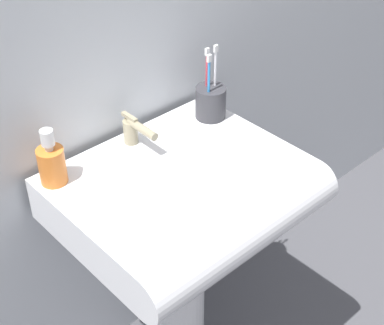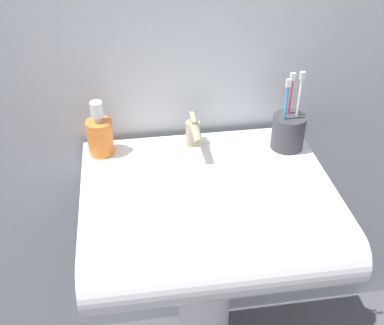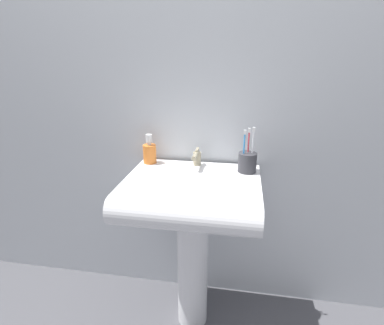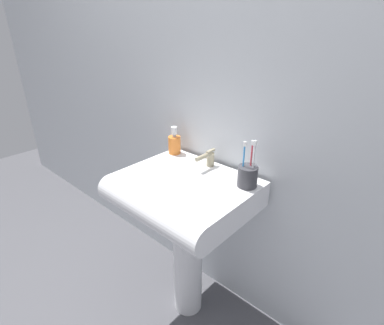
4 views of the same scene
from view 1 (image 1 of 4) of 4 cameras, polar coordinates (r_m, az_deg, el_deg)
sink_pedestal at (r=1.79m, az=-1.29°, el=-12.73°), size 0.15×0.15×0.69m
sink_basin at (r=1.48m, az=-0.26°, el=-3.46°), size 0.60×0.51×0.12m
faucet at (r=1.54m, az=-5.63°, el=3.14°), size 0.04×0.13×0.08m
toothbrush_cup at (r=1.65m, az=1.82°, el=5.94°), size 0.09×0.09×0.21m
soap_bottle at (r=1.44m, az=-13.45°, el=-0.07°), size 0.07×0.07×0.15m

